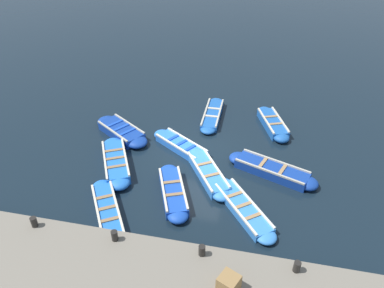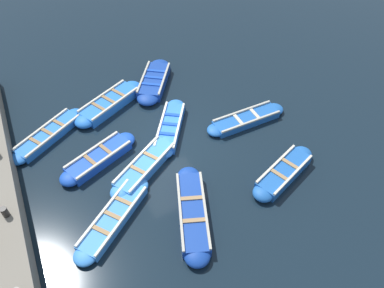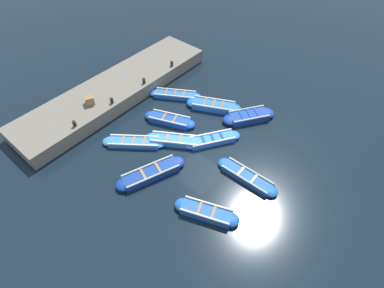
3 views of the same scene
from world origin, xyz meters
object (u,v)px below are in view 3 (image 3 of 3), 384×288
boat_near_quay (206,212)px  boat_bow_out (151,173)px  boat_mid_row (175,95)px  boat_far_corner (249,116)px  bollard_mid_north (112,101)px  boat_end_of_row (170,120)px  boat_alongside (247,177)px  bollard_south (172,64)px  boat_inner_gap (212,140)px  bollard_mid_south (144,81)px  boat_outer_left (174,140)px  boat_drifting (214,106)px  boat_broadside (134,142)px  wooden_crate (89,100)px

boat_near_quay → boat_bow_out: size_ratio=0.84×
boat_near_quay → boat_mid_row: boat_near_quay is taller
boat_far_corner → bollard_mid_north: size_ratio=9.41×
boat_end_of_row → boat_alongside: bearing=-5.0°
boat_end_of_row → bollard_south: 4.91m
boat_far_corner → boat_bow_out: size_ratio=0.86×
boat_alongside → boat_bow_out: bearing=-141.7°
boat_inner_gap → bollard_south: bearing=152.2°
boat_far_corner → boat_bow_out: (-1.45, -6.99, -0.01)m
boat_near_quay → bollard_mid_south: 9.96m
boat_outer_left → boat_drifting: (-0.13, 3.87, 0.02)m
boat_near_quay → boat_mid_row: (-7.11, 5.56, -0.04)m
boat_near_quay → bollard_south: bollard_south is taller
boat_broadside → wooden_crate: bearing=178.9°
boat_outer_left → bollard_mid_north: bearing=-172.4°
boat_far_corner → boat_end_of_row: bearing=-136.1°
boat_outer_left → bollard_mid_south: size_ratio=9.44×
bollard_south → wooden_crate: (-0.97, -6.24, 0.08)m
boat_broadside → boat_inner_gap: bearing=42.8°
boat_end_of_row → boat_drifting: boat_drifting is taller
boat_drifting → bollard_mid_north: (-4.42, -4.48, 0.86)m
boat_bow_out → boat_outer_left: bearing=105.2°
boat_end_of_row → boat_broadside: (-0.29, -2.66, -0.03)m
boat_drifting → boat_broadside: bearing=-105.8°
boat_end_of_row → boat_broadside: 2.68m
bollard_mid_south → wooden_crate: wooden_crate is taller
boat_end_of_row → boat_alongside: size_ratio=0.94×
boat_near_quay → boat_broadside: bearing=171.9°
boat_inner_gap → bollard_mid_north: (-6.18, -2.09, 0.91)m
boat_bow_out → boat_inner_gap: bearing=76.8°
bollard_mid_north → bollard_south: same height
boat_far_corner → boat_inner_gap: boat_far_corner is taller
boat_mid_row → bollard_mid_south: (-1.74, -1.07, 0.91)m
boat_mid_row → bollard_mid_north: size_ratio=9.63×
boat_broadside → boat_outer_left: (1.67, 1.58, 0.03)m
boat_end_of_row → boat_far_corner: size_ratio=1.00×
boat_far_corner → boat_drifting: 2.35m
boat_broadside → bollard_south: (-2.88, 6.31, 0.92)m
boat_inner_gap → boat_drifting: boat_drifting is taller
boat_near_quay → boat_drifting: size_ratio=0.90×
boat_end_of_row → bollard_mid_north: bollard_mid_north is taller
boat_mid_row → boat_alongside: bearing=-19.1°
boat_bow_out → wooden_crate: (-6.21, 1.01, 0.95)m
boat_broadside → bollard_mid_north: 3.18m
boat_outer_left → boat_alongside: size_ratio=0.94×
boat_broadside → boat_drifting: (1.54, 5.45, 0.05)m
boat_end_of_row → boat_bow_out: boat_bow_out is taller
boat_outer_left → boat_drifting: size_ratio=0.93×
boat_bow_out → boat_alongside: bearing=38.3°
bollard_south → bollard_mid_south: bearing=-90.0°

